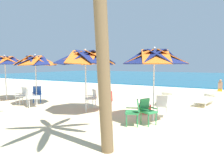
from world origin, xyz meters
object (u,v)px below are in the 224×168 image
(plastic_chair_2, at_px, (162,105))
(beach_umbrella_1, at_px, (85,58))
(plastic_chair_6, at_px, (37,93))
(sun_lounger_2, at_px, (165,97))
(sun_lounger_1, at_px, (205,99))
(beach_umbrella_0, at_px, (154,58))
(beachgoer_seated, at_px, (220,87))
(cooler_box, at_px, (144,108))
(plastic_chair_4, at_px, (107,99))
(plastic_chair_5, at_px, (22,95))
(plastic_chair_7, at_px, (30,97))
(beach_umbrella_3, at_px, (5,61))
(beach_umbrella_2, at_px, (35,61))
(plastic_chair_3, at_px, (92,97))
(plastic_chair_0, at_px, (147,110))
(plastic_chair_1, at_px, (134,111))

(plastic_chair_2, height_order, beach_umbrella_1, beach_umbrella_1)
(plastic_chair_6, relative_size, sun_lounger_2, 0.39)
(beach_umbrella_1, relative_size, sun_lounger_1, 1.20)
(plastic_chair_2, distance_m, sun_lounger_2, 3.14)
(beach_umbrella_0, relative_size, beachgoer_seated, 2.84)
(cooler_box, bearing_deg, plastic_chair_4, -170.28)
(beach_umbrella_0, relative_size, plastic_chair_5, 3.03)
(plastic_chair_5, xyz_separation_m, plastic_chair_7, (0.97, -0.29, 0.00))
(beach_umbrella_3, xyz_separation_m, beachgoer_seated, (10.58, 10.36, -1.94))
(beach_umbrella_3, bearing_deg, cooler_box, 6.12)
(beach_umbrella_3, height_order, cooler_box, beach_umbrella_3)
(plastic_chair_7, xyz_separation_m, sun_lounger_1, (7.18, 4.76, -0.22))
(beach_umbrella_2, height_order, plastic_chair_6, beach_umbrella_2)
(plastic_chair_4, height_order, cooler_box, plastic_chair_4)
(beachgoer_seated, bearing_deg, plastic_chair_2, -100.57)
(beach_umbrella_2, bearing_deg, plastic_chair_3, 15.80)
(plastic_chair_0, relative_size, plastic_chair_5, 1.00)
(sun_lounger_1, height_order, cooler_box, sun_lounger_1)
(plastic_chair_4, xyz_separation_m, plastic_chair_6, (-4.19, -0.21, 0.00))
(plastic_chair_5, relative_size, cooler_box, 1.73)
(beach_umbrella_0, distance_m, plastic_chair_4, 3.00)
(beach_umbrella_0, distance_m, plastic_chair_2, 1.88)
(plastic_chair_1, xyz_separation_m, plastic_chair_2, (0.52, 1.49, 0.00))
(plastic_chair_0, height_order, plastic_chair_5, same)
(beach_umbrella_1, relative_size, beach_umbrella_2, 1.05)
(plastic_chair_2, height_order, sun_lounger_1, plastic_chair_2)
(plastic_chair_3, relative_size, beach_umbrella_3, 0.34)
(plastic_chair_0, xyz_separation_m, sun_lounger_2, (-0.47, 4.18, -0.22))
(beach_umbrella_2, distance_m, beachgoer_seated, 13.30)
(plastic_chair_1, distance_m, plastic_chair_6, 6.26)
(beach_umbrella_1, xyz_separation_m, plastic_chair_3, (-0.29, 0.85, -1.78))
(plastic_chair_1, height_order, plastic_chair_2, same)
(cooler_box, bearing_deg, beach_umbrella_1, -155.25)
(plastic_chair_0, bearing_deg, sun_lounger_2, 96.42)
(beach_umbrella_2, bearing_deg, plastic_chair_1, -8.45)
(plastic_chair_6, distance_m, sun_lounger_1, 8.74)
(sun_lounger_1, bearing_deg, plastic_chair_7, -146.46)
(plastic_chair_1, bearing_deg, plastic_chair_6, 167.94)
(sun_lounger_2, bearing_deg, plastic_chair_1, -88.11)
(plastic_chair_0, height_order, sun_lounger_2, plastic_chair_0)
(plastic_chair_0, height_order, cooler_box, plastic_chair_0)
(plastic_chair_3, relative_size, plastic_chair_4, 1.00)
(beach_umbrella_1, height_order, cooler_box, beach_umbrella_1)
(plastic_chair_6, xyz_separation_m, beachgoer_seated, (8.48, 10.01, -0.20))
(plastic_chair_3, height_order, plastic_chair_4, same)
(plastic_chair_3, xyz_separation_m, sun_lounger_1, (4.56, 3.45, -0.22))
(sun_lounger_1, bearing_deg, plastic_chair_0, -106.93)
(plastic_chair_2, relative_size, plastic_chair_6, 1.00)
(plastic_chair_2, distance_m, plastic_chair_5, 6.97)
(plastic_chair_6, xyz_separation_m, sun_lounger_2, (5.97, 3.24, -0.22))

